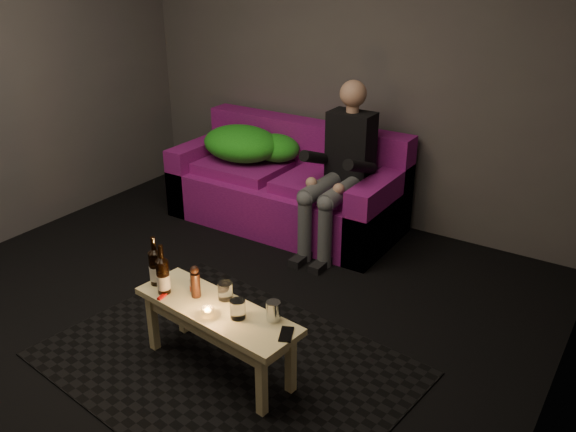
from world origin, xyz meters
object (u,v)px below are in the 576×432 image
coffee_table (217,319)px  person (341,165)px  beer_bottle_a (156,267)px  beer_bottle_b (163,275)px  steel_cup (273,311)px  sofa (289,189)px

coffee_table → person: bearing=96.3°
beer_bottle_a → beer_bottle_b: (0.10, -0.05, -0.00)m
coffee_table → steel_cup: bearing=13.1°
beer_bottle_a → steel_cup: (0.75, 0.06, -0.06)m
beer_bottle_a → beer_bottle_b: beer_bottle_a is taller
person → beer_bottle_a: size_ratio=4.33×
coffee_table → beer_bottle_b: beer_bottle_b is taller
sofa → beer_bottle_b: (0.41, -1.89, 0.21)m
sofa → steel_cup: size_ratio=18.40×
steel_cup → person: bearing=107.2°
beer_bottle_b → steel_cup: (0.65, 0.11, -0.06)m
coffee_table → steel_cup: 0.35m
person → coffee_table: size_ratio=1.24×
person → coffee_table: (0.19, -1.70, -0.32)m
sofa → steel_cup: sofa is taller
beer_bottle_b → sofa: bearing=102.2°
sofa → steel_cup: bearing=-59.2°
person → beer_bottle_b: bearing=-94.8°
beer_bottle_a → beer_bottle_b: size_ratio=1.00×
coffee_table → beer_bottle_a: (-0.44, 0.01, 0.18)m
sofa → beer_bottle_a: bearing=-80.5°
coffee_table → steel_cup: steel_cup is taller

